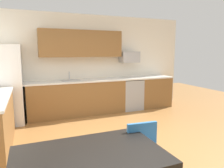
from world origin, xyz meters
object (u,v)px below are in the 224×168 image
refrigerator (5,85)px  microwave (129,57)px  dining_table (90,160)px  chair_near_table (146,154)px  oven_range (130,94)px

refrigerator → microwave: refrigerator is taller
microwave → dining_table: bearing=-121.4°
dining_table → chair_near_table: size_ratio=1.65×
microwave → chair_near_table: size_ratio=0.64×
oven_range → chair_near_table: (-1.56, -3.44, 0.05)m
oven_range → microwave: microwave is taller
dining_table → chair_near_table: bearing=15.5°
dining_table → chair_near_table: (0.73, 0.20, -0.18)m
dining_table → chair_near_table: chair_near_table is taller
microwave → chair_near_table: (-1.56, -3.54, -1.03)m
microwave → chair_near_table: microwave is taller
refrigerator → microwave: (3.29, 0.18, 0.61)m
microwave → dining_table: 4.47m
dining_table → microwave: bearing=58.6°
refrigerator → oven_range: 3.33m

